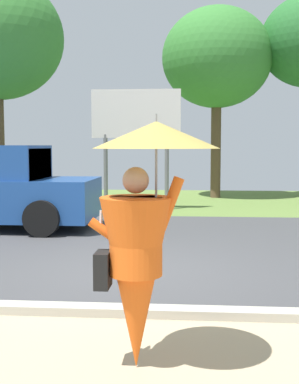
{
  "coord_description": "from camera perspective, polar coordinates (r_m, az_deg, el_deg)",
  "views": [
    {
      "loc": [
        0.93,
        -7.45,
        1.87
      ],
      "look_at": [
        0.24,
        1.0,
        1.1
      ],
      "focal_mm": 47.68,
      "sensor_mm": 36.0,
      "label": 1
    }
  ],
  "objects": [
    {
      "name": "tree_center_back",
      "position": [
        18.81,
        7.55,
        14.6
      ],
      "size": [
        3.89,
        3.89,
        6.76
      ],
      "color": "brown",
      "rests_on": "ground_plane"
    },
    {
      "name": "ground_plane",
      "position": [
        10.62,
        -0.44,
        -5.22
      ],
      "size": [
        40.0,
        22.0,
        0.2
      ],
      "color": "#424244"
    },
    {
      "name": "roadside_billboard",
      "position": [
        14.93,
        -1.52,
        7.79
      ],
      "size": [
        2.6,
        0.12,
        3.5
      ],
      "color": "slate",
      "rests_on": "ground_plane"
    },
    {
      "name": "monk_pedestrian",
      "position": [
        4.23,
        -0.97,
        -5.1
      ],
      "size": [
        1.09,
        1.04,
        2.13
      ],
      "rotation": [
        0.0,
        0.0,
        -0.12
      ],
      "color": "#E55B19",
      "rests_on": "ground_plane"
    }
  ]
}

